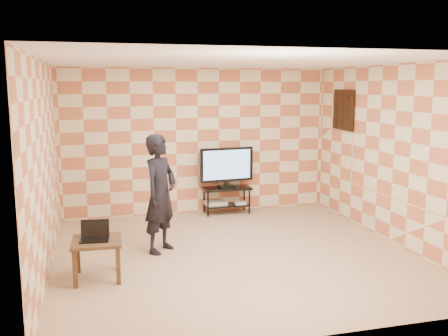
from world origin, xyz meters
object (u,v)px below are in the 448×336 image
(tv, at_px, (227,165))
(side_table, at_px, (97,247))
(tv_stand, at_px, (227,194))
(person, at_px, (160,194))

(tv, xyz_separation_m, side_table, (-2.40, -2.70, -0.50))
(tv_stand, distance_m, person, 2.43)
(person, bearing_deg, tv_stand, 2.53)
(tv_stand, bearing_deg, side_table, -131.56)
(tv, xyz_separation_m, person, (-1.49, -1.86, -0.06))
(tv, relative_size, side_table, 1.66)
(tv_stand, distance_m, side_table, 3.61)
(tv, distance_m, side_table, 3.64)
(side_table, bearing_deg, tv, 48.41)
(side_table, distance_m, person, 1.31)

